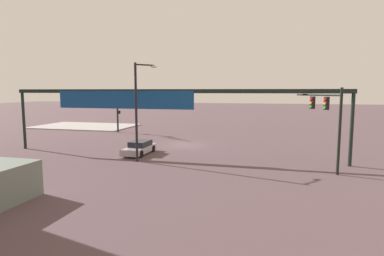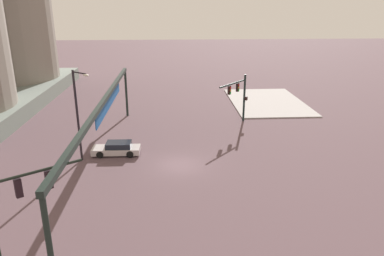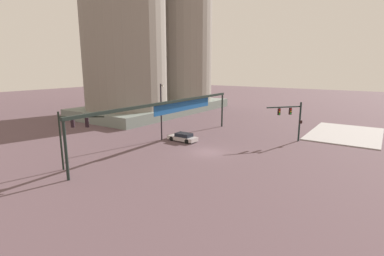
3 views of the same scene
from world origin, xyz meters
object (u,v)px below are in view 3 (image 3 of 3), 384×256
streetlamp_curved_arm (161,108)px  sedan_car_approaching (183,137)px  traffic_signal_near_corner (71,130)px  traffic_signal_opposite_side (292,116)px

streetlamp_curved_arm → sedan_car_approaching: (1.25, -2.85, -4.11)m
sedan_car_approaching → streetlamp_curved_arm: bearing=24.8°
traffic_signal_near_corner → streetlamp_curved_arm: size_ratio=0.75×
traffic_signal_near_corner → traffic_signal_opposite_side: 28.80m
streetlamp_curved_arm → sedan_car_approaching: 5.15m
traffic_signal_opposite_side → streetlamp_curved_arm: size_ratio=0.69×
traffic_signal_near_corner → traffic_signal_opposite_side: size_ratio=1.09×
traffic_signal_near_corner → traffic_signal_opposite_side: traffic_signal_near_corner is taller
traffic_signal_near_corner → streetlamp_curved_arm: 14.66m
streetlamp_curved_arm → traffic_signal_near_corner: bearing=-48.6°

